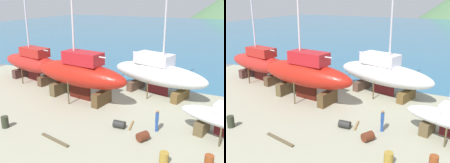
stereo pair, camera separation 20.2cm
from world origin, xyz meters
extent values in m
plane|color=gray|center=(0.00, -3.69, 0.00)|extent=(40.64, 40.64, 0.00)
cube|color=#2F6588|center=(0.00, 58.26, 0.00)|extent=(157.34, 103.57, 0.01)
cube|color=brown|center=(8.74, -2.25, 0.48)|extent=(1.04, 1.70, 0.96)
cylinder|color=brown|center=(10.10, -3.69, 0.68)|extent=(0.12, 0.12, 1.36)
cube|color=brown|center=(-5.71, -0.07, 0.63)|extent=(0.99, 2.40, 1.27)
cube|color=brown|center=(-0.46, -0.74, 0.63)|extent=(0.99, 2.40, 1.27)
cylinder|color=brown|center=(-3.29, -2.00, 1.04)|extent=(0.12, 0.12, 2.08)
cylinder|color=brown|center=(-2.88, 1.19, 1.04)|extent=(0.12, 0.12, 2.08)
ellipsoid|color=#AF1C12|center=(-3.09, -0.41, 2.55)|extent=(10.86, 4.23, 2.32)
cube|color=#44130B|center=(-3.09, -0.41, 0.57)|extent=(2.53, 0.40, 1.63)
cube|color=#B1181F|center=(-2.56, -0.47, 4.18)|extent=(4.00, 2.22, 1.16)
cylinder|color=silver|center=(-1.78, -0.57, 4.49)|extent=(3.69, 0.59, 0.13)
cube|color=#492E29|center=(-13.73, 2.78, 0.53)|extent=(1.14, 2.42, 1.06)
cube|color=#4F3925|center=(-8.92, 1.82, 0.53)|extent=(1.14, 2.42, 1.06)
cylinder|color=#503620|center=(-11.64, 0.73, 0.87)|extent=(0.12, 0.12, 1.75)
cylinder|color=#52342A|center=(-11.01, 3.87, 0.87)|extent=(0.12, 0.12, 1.75)
ellipsoid|color=#AF221D|center=(-11.33, 2.30, 2.15)|extent=(10.19, 4.77, 1.98)
cube|color=#511615|center=(-11.33, 2.30, 0.46)|extent=(2.32, 0.54, 1.39)
cube|color=#AF221C|center=(-10.85, 2.21, 3.53)|extent=(3.81, 2.40, 0.99)
cylinder|color=silver|center=(-10.12, 2.06, 3.94)|extent=(3.39, 0.79, 0.12)
cube|color=brown|center=(5.84, 3.56, 0.49)|extent=(1.34, 2.70, 0.98)
cube|color=brown|center=(0.78, 4.88, 0.49)|extent=(1.34, 2.70, 0.98)
cylinder|color=brown|center=(3.76, 5.95, 0.87)|extent=(0.12, 0.12, 1.73)
cylinder|color=brown|center=(2.86, 2.48, 0.87)|extent=(0.12, 0.12, 1.73)
ellipsoid|color=white|center=(3.31, 4.22, 2.16)|extent=(10.95, 5.80, 2.14)
cube|color=#561519|center=(3.31, 4.22, 0.34)|extent=(2.45, 0.71, 1.50)
cube|color=white|center=(2.80, 4.35, 3.66)|extent=(4.14, 2.85, 1.07)
cylinder|color=silver|center=(3.82, 4.09, 9.31)|extent=(0.18, 0.18, 12.36)
cylinder|color=silver|center=(2.04, 4.55, 4.03)|extent=(3.58, 1.05, 0.13)
cube|color=navy|center=(5.65, -3.41, 0.41)|extent=(0.27, 0.38, 0.83)
cube|color=navy|center=(5.65, -3.41, 1.14)|extent=(0.33, 0.48, 0.62)
sphere|color=#956A44|center=(5.65, -3.41, 1.56)|extent=(0.22, 0.22, 0.22)
cylinder|color=#2C3122|center=(-4.91, -8.07, 0.45)|extent=(0.59, 0.59, 0.91)
cylinder|color=#282826|center=(2.96, -4.23, 0.29)|extent=(0.93, 0.63, 0.59)
cylinder|color=brown|center=(9.77, -6.61, 0.46)|extent=(0.57, 0.57, 0.91)
cylinder|color=olive|center=(7.30, -7.24, 0.39)|extent=(0.69, 0.69, 0.77)
cylinder|color=#5A2817|center=(5.22, -5.24, 0.32)|extent=(0.95, 1.00, 0.65)
cube|color=olive|center=(3.68, -3.57, 0.05)|extent=(0.43, 1.51, 0.11)
cube|color=brown|center=(-0.26, -7.98, 0.06)|extent=(2.70, 0.81, 0.13)
camera|label=1|loc=(10.63, -20.98, 9.59)|focal=42.74mm
camera|label=2|loc=(10.81, -20.89, 9.59)|focal=42.74mm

